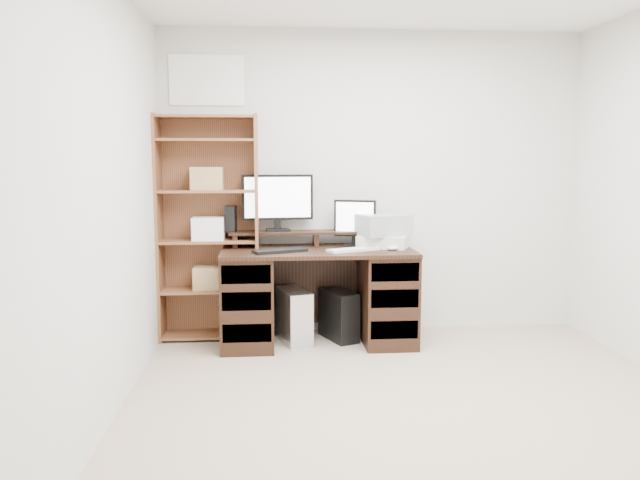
{
  "coord_description": "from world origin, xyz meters",
  "views": [
    {
      "loc": [
        -0.87,
        -3.18,
        1.46
      ],
      "look_at": [
        -0.49,
        1.43,
        0.85
      ],
      "focal_mm": 35.0,
      "sensor_mm": 36.0,
      "label": 1
    }
  ],
  "objects": [
    {
      "name": "basket",
      "position": [
        0.05,
        1.71,
        0.93
      ],
      "size": [
        0.45,
        0.38,
        0.17
      ],
      "primitive_type": "cube",
      "rotation": [
        0.0,
        0.0,
        0.32
      ],
      "color": "#8F9599",
      "rests_on": "printer"
    },
    {
      "name": "tower_black",
      "position": [
        -0.31,
        1.71,
        0.2
      ],
      "size": [
        0.31,
        0.43,
        0.4
      ],
      "rotation": [
        0.0,
        0.0,
        0.39
      ],
      "color": "black",
      "rests_on": "ground"
    },
    {
      "name": "keyboard_black",
      "position": [
        -0.78,
        1.51,
        0.76
      ],
      "size": [
        0.43,
        0.28,
        0.02
      ],
      "primitive_type": "cube",
      "rotation": [
        0.0,
        0.0,
        0.38
      ],
      "color": "black",
      "rests_on": "desk"
    },
    {
      "name": "riser_shelf",
      "position": [
        -0.49,
        1.85,
        0.84
      ],
      "size": [
        1.4,
        0.22,
        0.12
      ],
      "color": "black",
      "rests_on": "desk"
    },
    {
      "name": "speaker",
      "position": [
        -1.17,
        1.86,
        0.97
      ],
      "size": [
        0.1,
        0.1,
        0.21
      ],
      "primitive_type": "cube",
      "rotation": [
        0.0,
        0.0,
        -0.19
      ],
      "color": "black",
      "rests_on": "riser_shelf"
    },
    {
      "name": "room",
      "position": [
        -0.0,
        0.0,
        1.25
      ],
      "size": [
        3.54,
        4.04,
        2.54
      ],
      "color": "tan",
      "rests_on": "ground"
    },
    {
      "name": "tower_silver",
      "position": [
        -0.68,
        1.67,
        0.21
      ],
      "size": [
        0.3,
        0.46,
        0.42
      ],
      "primitive_type": "cube",
      "rotation": [
        0.0,
        0.0,
        0.28
      ],
      "color": "silver",
      "rests_on": "ground"
    },
    {
      "name": "monitor_wide",
      "position": [
        -0.79,
        1.89,
        1.13
      ],
      "size": [
        0.58,
        0.16,
        0.46
      ],
      "rotation": [
        0.0,
        0.0,
        0.09
      ],
      "color": "black",
      "rests_on": "riser_shelf"
    },
    {
      "name": "printer",
      "position": [
        0.05,
        1.71,
        0.8
      ],
      "size": [
        0.47,
        0.41,
        0.1
      ],
      "primitive_type": "cube",
      "rotation": [
        0.0,
        0.0,
        -0.38
      ],
      "color": "beige",
      "rests_on": "desk"
    },
    {
      "name": "desk",
      "position": [
        -0.49,
        1.64,
        0.39
      ],
      "size": [
        1.5,
        0.7,
        0.75
      ],
      "color": "black",
      "rests_on": "ground"
    },
    {
      "name": "mouse",
      "position": [
        0.08,
        1.53,
        0.77
      ],
      "size": [
        0.09,
        0.07,
        0.04
      ],
      "primitive_type": "ellipsoid",
      "rotation": [
        0.0,
        0.0,
        -0.09
      ],
      "color": "silver",
      "rests_on": "desk"
    },
    {
      "name": "monitor_small",
      "position": [
        -0.17,
        1.81,
        0.95
      ],
      "size": [
        0.33,
        0.17,
        0.37
      ],
      "rotation": [
        0.0,
        0.0,
        -0.33
      ],
      "color": "black",
      "rests_on": "desk"
    },
    {
      "name": "keyboard_white",
      "position": [
        -0.22,
        1.52,
        0.76
      ],
      "size": [
        0.43,
        0.28,
        0.02
      ],
      "primitive_type": "cube",
      "rotation": [
        0.0,
        0.0,
        0.42
      ],
      "color": "silver",
      "rests_on": "desk"
    },
    {
      "name": "bookshelf",
      "position": [
        -1.35,
        1.86,
        0.92
      ],
      "size": [
        0.8,
        0.3,
        1.8
      ],
      "color": "brown",
      "rests_on": "ground"
    }
  ]
}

